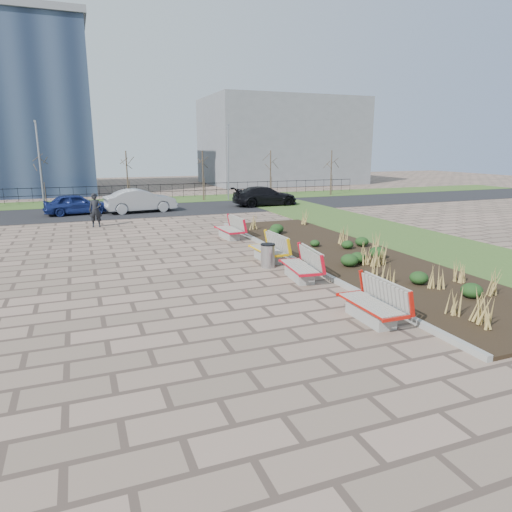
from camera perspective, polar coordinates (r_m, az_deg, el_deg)
name	(u,v)px	position (r m, az deg, el deg)	size (l,w,h in m)	color
ground	(244,321)	(11.70, -1.52, -8.11)	(120.00, 120.00, 0.00)	#82685A
planting_bed	(348,256)	(18.68, 11.42, 0.02)	(4.50, 18.00, 0.10)	black
planting_curb	(296,260)	(17.55, 5.00, -0.54)	(0.16, 18.00, 0.15)	gray
grass_verge_near	(441,247)	(21.59, 22.12, 1.00)	(5.00, 38.00, 0.04)	#33511E
grass_verge_far	(127,201)	(38.66, -15.83, 6.58)	(80.00, 5.00, 0.04)	#33511E
road	(136,211)	(32.74, -14.75, 5.47)	(80.00, 7.00, 0.02)	black
bench_a	(371,302)	(11.91, 14.16, -5.58)	(0.90, 2.10, 1.00)	red
bench_b	(299,265)	(15.21, 5.43, -1.08)	(0.90, 2.10, 1.00)	red
bench_c	(268,248)	(17.62, 1.47, 0.98)	(0.90, 2.10, 1.00)	yellow
bench_d	(229,228)	(22.08, -3.40, 3.51)	(0.90, 2.10, 1.00)	red
litter_bin	(268,256)	(16.66, 1.48, 0.01)	(0.52, 0.52, 0.86)	#B2B2B7
pedestrian	(95,210)	(26.68, -19.43, 5.43)	(0.68, 0.45, 1.86)	black
car_blue	(76,204)	(32.10, -21.58, 6.06)	(1.60, 3.97, 1.35)	navy
car_silver	(140,201)	(31.94, -14.25, 6.73)	(1.64, 4.70, 1.55)	#919398
car_black	(265,196)	(34.48, 1.13, 7.50)	(2.00, 4.92, 1.43)	black
tree_b	(42,179)	(36.90, -25.18, 8.67)	(1.40, 1.40, 4.00)	#4C3D2D
tree_c	(127,177)	(37.00, -15.79, 9.44)	(1.40, 1.40, 4.00)	#4C3D2D
tree_d	(203,176)	(38.07, -6.65, 9.95)	(1.40, 1.40, 4.00)	#4C3D2D
tree_e	(270,174)	(40.01, 1.82, 10.19)	(1.40, 1.40, 4.00)	#4C3D2D
tree_f	(331,173)	(42.72, 9.36, 10.23)	(1.40, 1.40, 4.00)	#4C3D2D
lamp_west	(40,165)	(36.35, -25.39, 10.18)	(0.24, 0.60, 6.00)	gray
lamp_east	(228,163)	(38.10, -3.52, 11.52)	(0.24, 0.60, 6.00)	gray
railing_fence	(125,192)	(40.09, -16.10, 7.68)	(44.00, 0.10, 1.20)	black
building_grey	(281,141)	(57.37, 3.17, 14.12)	(18.00, 12.00, 10.00)	slate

